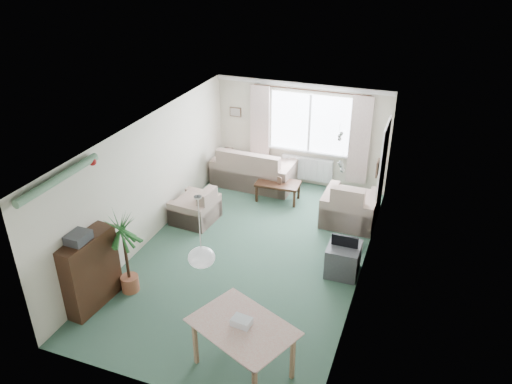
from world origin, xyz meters
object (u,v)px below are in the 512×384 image
(armchair_corner, at_px, (350,201))
(tv_cube, at_px, (343,259))
(sofa, at_px, (254,166))
(houseplant, at_px, (126,253))
(dining_table, at_px, (243,349))
(bookshelf, at_px, (90,272))
(pet_bed, at_px, (348,246))
(armchair_left, at_px, (195,204))
(coffee_table, at_px, (278,191))

(armchair_corner, distance_m, tv_cube, 1.79)
(sofa, distance_m, tv_cube, 3.79)
(armchair_corner, bearing_deg, houseplant, 50.43)
(armchair_corner, xyz_separation_m, houseplant, (-2.97, -3.46, 0.26))
(sofa, distance_m, dining_table, 5.66)
(dining_table, relative_size, tv_cube, 2.02)
(armchair_corner, bearing_deg, dining_table, 83.48)
(bookshelf, bearing_deg, pet_bed, 44.89)
(armchair_left, xyz_separation_m, dining_table, (2.39, -3.36, 0.00))
(pet_bed, bearing_deg, armchair_corner, 100.14)
(pet_bed, bearing_deg, dining_table, -102.45)
(sofa, height_order, tv_cube, sofa)
(sofa, height_order, houseplant, houseplant)
(armchair_corner, xyz_separation_m, tv_cube, (0.22, -1.76, -0.20))
(sofa, height_order, pet_bed, sofa)
(armchair_corner, bearing_deg, pet_bed, 101.15)
(houseplant, relative_size, dining_table, 1.20)
(pet_bed, bearing_deg, bookshelf, -139.69)
(sofa, bearing_deg, armchair_left, 76.29)
(armchair_corner, relative_size, dining_table, 0.87)
(bookshelf, bearing_deg, armchair_corner, 54.47)
(sofa, xyz_separation_m, pet_bed, (2.60, -1.92, -0.41))
(coffee_table, distance_m, pet_bed, 2.30)
(coffee_table, relative_size, bookshelf, 0.77)
(sofa, bearing_deg, bookshelf, 81.47)
(armchair_corner, bearing_deg, tv_cube, 98.30)
(pet_bed, bearing_deg, coffee_table, 143.28)
(armchair_corner, relative_size, armchair_left, 1.25)
(armchair_corner, distance_m, houseplant, 4.57)
(bookshelf, height_order, tv_cube, bookshelf)
(bookshelf, xyz_separation_m, tv_cube, (3.54, 2.18, -0.34))
(houseplant, bearing_deg, sofa, 82.97)
(bookshelf, relative_size, houseplant, 0.84)
(dining_table, distance_m, pet_bed, 3.52)
(houseplant, distance_m, tv_cube, 3.65)
(armchair_corner, height_order, coffee_table, armchair_corner)
(sofa, relative_size, coffee_table, 1.97)
(coffee_table, distance_m, dining_table, 4.92)
(dining_table, xyz_separation_m, pet_bed, (0.76, 3.43, -0.33))
(armchair_corner, relative_size, houseplant, 0.72)
(sofa, xyz_separation_m, tv_cube, (2.65, -2.71, -0.19))
(armchair_corner, bearing_deg, sofa, -20.38)
(tv_cube, bearing_deg, coffee_table, 130.72)
(coffee_table, xyz_separation_m, pet_bed, (1.84, -1.37, -0.16))
(armchair_left, height_order, houseplant, houseplant)
(pet_bed, bearing_deg, houseplant, -141.62)
(tv_cube, bearing_deg, bookshelf, -148.91)
(houseplant, distance_m, dining_table, 2.59)
(armchair_corner, distance_m, pet_bed, 1.08)
(bookshelf, relative_size, pet_bed, 2.34)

